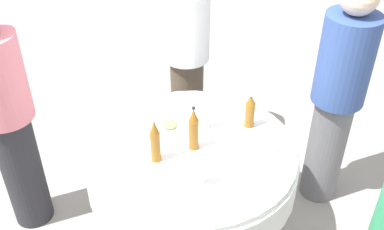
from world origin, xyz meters
name	(u,v)px	position (x,y,z in m)	size (l,w,h in m)	color
ground_plane	(192,229)	(0.00, 0.00, 0.00)	(10.00, 10.00, 0.00)	gray
dining_table	(192,166)	(0.00, 0.00, 0.59)	(1.29, 1.29, 0.74)	white
bottle_amber_west	(193,129)	(0.00, 0.01, 0.88)	(0.06, 0.06, 0.30)	#8C5619
bottle_amber_south	(155,141)	(0.07, -0.22, 0.88)	(0.06, 0.06, 0.30)	#8C5619
bottle_amber_front	(250,111)	(-0.16, 0.39, 0.85)	(0.06, 0.06, 0.24)	#8C5619
wine_glass_east	(201,169)	(0.31, 0.00, 0.85)	(0.07, 0.07, 0.16)	white
wine_glass_outer	(206,114)	(-0.18, 0.12, 0.85)	(0.06, 0.06, 0.15)	white
plate_left	(170,126)	(-0.22, -0.11, 0.75)	(0.24, 0.24, 0.04)	white
plate_north	(258,146)	(0.05, 0.40, 0.75)	(0.25, 0.25, 0.02)	white
spoon_south	(173,188)	(0.32, -0.16, 0.74)	(0.18, 0.02, 0.01)	silver
folded_napkin	(203,108)	(-0.39, 0.14, 0.75)	(0.18, 0.18, 0.02)	white
person_south	(338,95)	(-0.22, 0.99, 0.87)	(0.34, 0.34, 1.66)	slate
person_front	(187,59)	(-0.95, 0.11, 0.81)	(0.34, 0.34, 1.55)	#4C3F33
person_east	(8,119)	(-0.31, -1.09, 0.86)	(0.34, 0.34, 1.63)	#26262B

